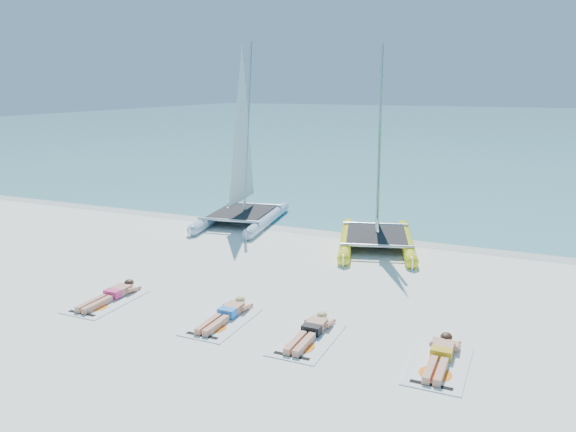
# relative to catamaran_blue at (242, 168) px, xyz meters

# --- Properties ---
(ground) EXTENTS (140.00, 140.00, 0.00)m
(ground) POSITION_rel_catamaran_blue_xyz_m (3.57, -5.45, -1.94)
(ground) COLOR white
(ground) RESTS_ON ground
(sea) EXTENTS (140.00, 115.00, 0.01)m
(sea) POSITION_rel_catamaran_blue_xyz_m (3.57, 57.55, -1.94)
(sea) COLOR #67A6AD
(sea) RESTS_ON ground
(wet_sand_strip) EXTENTS (140.00, 1.40, 0.01)m
(wet_sand_strip) POSITION_rel_catamaran_blue_xyz_m (3.57, 0.05, -1.94)
(wet_sand_strip) COLOR silver
(wet_sand_strip) RESTS_ON ground
(catamaran_blue) EXTENTS (2.97, 5.06, 6.51)m
(catamaran_blue) POSITION_rel_catamaran_blue_xyz_m (0.00, 0.00, 0.00)
(catamaran_blue) COLOR #B2CAE9
(catamaran_blue) RESTS_ON ground
(catamaran_yellow) EXTENTS (3.35, 5.01, 6.22)m
(catamaran_yellow) POSITION_rel_catamaran_blue_xyz_m (5.05, -0.63, 0.02)
(catamaran_yellow) COLOR yellow
(catamaran_yellow) RESTS_ON ground
(towel_a) EXTENTS (1.00, 1.85, 0.02)m
(towel_a) POSITION_rel_catamaran_blue_xyz_m (0.76, -7.97, -1.93)
(towel_a) COLOR white
(towel_a) RESTS_ON ground
(sunbather_a) EXTENTS (0.37, 1.73, 0.26)m
(sunbather_a) POSITION_rel_catamaran_blue_xyz_m (0.76, -7.77, -1.82)
(sunbather_a) COLOR tan
(sunbather_a) RESTS_ON towel_a
(towel_b) EXTENTS (1.00, 1.85, 0.02)m
(towel_b) POSITION_rel_catamaran_blue_xyz_m (3.72, -7.86, -1.93)
(towel_b) COLOR white
(towel_b) RESTS_ON ground
(sunbather_b) EXTENTS (0.37, 1.73, 0.26)m
(sunbather_b) POSITION_rel_catamaran_blue_xyz_m (3.72, -7.67, -1.82)
(sunbather_b) COLOR tan
(sunbather_b) RESTS_ON towel_b
(towel_c) EXTENTS (1.00, 1.85, 0.02)m
(towel_c) POSITION_rel_catamaran_blue_xyz_m (5.66, -7.92, -1.93)
(towel_c) COLOR white
(towel_c) RESTS_ON ground
(sunbather_c) EXTENTS (0.37, 1.73, 0.26)m
(sunbather_c) POSITION_rel_catamaran_blue_xyz_m (5.66, -7.73, -1.82)
(sunbather_c) COLOR tan
(sunbather_c) RESTS_ON towel_c
(towel_d) EXTENTS (1.00, 1.85, 0.02)m
(towel_d) POSITION_rel_catamaran_blue_xyz_m (8.16, -7.93, -1.93)
(towel_d) COLOR white
(towel_d) RESTS_ON ground
(sunbather_d) EXTENTS (0.37, 1.73, 0.26)m
(sunbather_d) POSITION_rel_catamaran_blue_xyz_m (8.16, -7.74, -1.82)
(sunbather_d) COLOR tan
(sunbather_d) RESTS_ON towel_d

